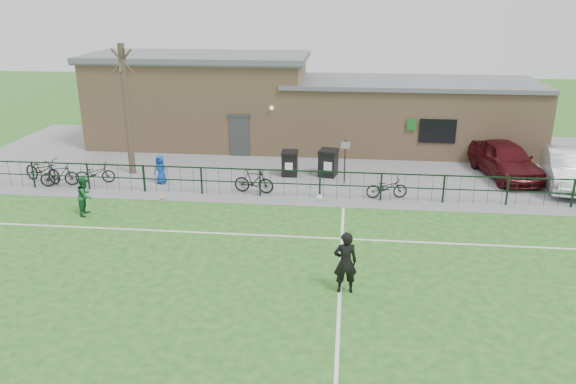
# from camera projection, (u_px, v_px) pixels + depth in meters

# --- Properties ---
(ground) EXTENTS (90.00, 90.00, 0.00)m
(ground) POSITION_uv_depth(u_px,v_px,m) (269.00, 293.00, 15.95)
(ground) COLOR #235B1B
(ground) RESTS_ON ground
(paving_strip) EXTENTS (34.00, 13.00, 0.02)m
(paving_strip) POSITION_uv_depth(u_px,v_px,m) (306.00, 160.00, 28.60)
(paving_strip) COLOR slate
(paving_strip) RESTS_ON ground
(pitch_line_touch) EXTENTS (28.00, 0.10, 0.01)m
(pitch_line_touch) POSITION_uv_depth(u_px,v_px,m) (295.00, 199.00, 23.26)
(pitch_line_touch) COLOR white
(pitch_line_touch) RESTS_ON ground
(pitch_line_mid) EXTENTS (28.00, 0.10, 0.01)m
(pitch_line_mid) POSITION_uv_depth(u_px,v_px,m) (285.00, 236.00, 19.70)
(pitch_line_mid) COLOR white
(pitch_line_mid) RESTS_ON ground
(pitch_line_perp) EXTENTS (0.10, 16.00, 0.01)m
(pitch_line_perp) POSITION_uv_depth(u_px,v_px,m) (340.00, 297.00, 15.75)
(pitch_line_perp) COLOR white
(pitch_line_perp) RESTS_ON ground
(perimeter_fence) EXTENTS (28.00, 0.10, 1.20)m
(perimeter_fence) POSITION_uv_depth(u_px,v_px,m) (296.00, 184.00, 23.25)
(perimeter_fence) COLOR black
(perimeter_fence) RESTS_ON ground
(bare_tree) EXTENTS (0.30, 0.30, 6.00)m
(bare_tree) POSITION_uv_depth(u_px,v_px,m) (127.00, 111.00, 25.60)
(bare_tree) COLOR #423328
(bare_tree) RESTS_ON ground
(wheelie_bin_left) EXTENTS (0.73, 0.83, 1.07)m
(wheelie_bin_left) POSITION_uv_depth(u_px,v_px,m) (290.00, 164.00, 26.10)
(wheelie_bin_left) COLOR black
(wheelie_bin_left) RESTS_ON paving_strip
(wheelie_bin_right) EXTENTS (0.93, 1.01, 1.16)m
(wheelie_bin_right) POSITION_uv_depth(u_px,v_px,m) (328.00, 163.00, 26.03)
(wheelie_bin_right) COLOR black
(wheelie_bin_right) RESTS_ON paving_strip
(sign_post) EXTENTS (0.08, 0.08, 2.00)m
(sign_post) POSITION_uv_depth(u_px,v_px,m) (345.00, 162.00, 24.83)
(sign_post) COLOR black
(sign_post) RESTS_ON paving_strip
(car_maroon) EXTENTS (2.86, 5.15, 1.66)m
(car_maroon) POSITION_uv_depth(u_px,v_px,m) (505.00, 159.00, 25.79)
(car_maroon) COLOR #400B0F
(car_maroon) RESTS_ON paving_strip
(car_silver) EXTENTS (2.54, 5.10, 1.60)m
(car_silver) POSITION_uv_depth(u_px,v_px,m) (567.00, 169.00, 24.52)
(car_silver) COLOR #ADAFB5
(car_silver) RESTS_ON paving_strip
(bicycle_a) EXTENTS (2.24, 1.41, 1.11)m
(bicycle_a) POSITION_uv_depth(u_px,v_px,m) (43.00, 170.00, 25.16)
(bicycle_a) COLOR black
(bicycle_a) RESTS_ON paving_strip
(bicycle_b) EXTENTS (1.71, 0.94, 0.99)m
(bicycle_b) POSITION_uv_depth(u_px,v_px,m) (59.00, 175.00, 24.63)
(bicycle_b) COLOR black
(bicycle_b) RESTS_ON paving_strip
(bicycle_c) EXTENTS (1.82, 1.04, 0.90)m
(bicycle_c) POSITION_uv_depth(u_px,v_px,m) (95.00, 173.00, 25.03)
(bicycle_c) COLOR black
(bicycle_c) RESTS_ON paving_strip
(bicycle_d) EXTENTS (1.77, 0.67, 1.04)m
(bicycle_d) POSITION_uv_depth(u_px,v_px,m) (254.00, 181.00, 23.79)
(bicycle_d) COLOR black
(bicycle_d) RESTS_ON paving_strip
(bicycle_e) EXTENTS (1.79, 0.87, 0.90)m
(bicycle_e) POSITION_uv_depth(u_px,v_px,m) (387.00, 188.00, 23.21)
(bicycle_e) COLOR black
(bicycle_e) RESTS_ON paving_strip
(spectator_child) EXTENTS (0.73, 0.59, 1.29)m
(spectator_child) POSITION_uv_depth(u_px,v_px,m) (161.00, 170.00, 24.91)
(spectator_child) COLOR #1241AA
(spectator_child) RESTS_ON paving_strip
(goalkeeper_kick) EXTENTS (1.37, 2.95, 2.00)m
(goalkeeper_kick) POSITION_uv_depth(u_px,v_px,m) (345.00, 261.00, 15.79)
(goalkeeper_kick) COLOR black
(goalkeeper_kick) RESTS_ON ground
(outfield_player) EXTENTS (0.62, 0.77, 1.50)m
(outfield_player) POSITION_uv_depth(u_px,v_px,m) (85.00, 196.00, 21.43)
(outfield_player) COLOR #19582B
(outfield_player) RESTS_ON ground
(ball_ground) EXTENTS (0.20, 0.20, 0.20)m
(ball_ground) POSITION_uv_depth(u_px,v_px,m) (162.00, 197.00, 23.17)
(ball_ground) COLOR silver
(ball_ground) RESTS_ON ground
(clubhouse) EXTENTS (24.25, 5.40, 4.96)m
(clubhouse) POSITION_uv_depth(u_px,v_px,m) (295.00, 106.00, 30.76)
(clubhouse) COLOR tan
(clubhouse) RESTS_ON ground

